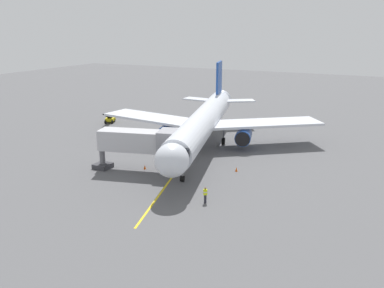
{
  "coord_description": "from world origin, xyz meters",
  "views": [
    {
      "loc": [
        -25.55,
        54.24,
        17.38
      ],
      "look_at": [
        -3.1,
        9.07,
        3.0
      ],
      "focal_mm": 38.56,
      "sensor_mm": 36.0,
      "label": 1
    }
  ],
  "objects_px": {
    "jet_bridge": "(144,142)",
    "ground_crew_marshaller": "(205,195)",
    "airplane": "(204,122)",
    "safety_cone_nose_left": "(236,169)",
    "belt_loader_near_nose": "(110,119)",
    "safety_cone_nose_right": "(145,167)"
  },
  "relations": [
    {
      "from": "ground_crew_marshaller",
      "to": "safety_cone_nose_right",
      "type": "bearing_deg",
      "value": -28.33
    },
    {
      "from": "airplane",
      "to": "safety_cone_nose_right",
      "type": "height_order",
      "value": "airplane"
    },
    {
      "from": "jet_bridge",
      "to": "ground_crew_marshaller",
      "type": "height_order",
      "value": "jet_bridge"
    },
    {
      "from": "jet_bridge",
      "to": "safety_cone_nose_right",
      "type": "relative_size",
      "value": 20.85
    },
    {
      "from": "safety_cone_nose_right",
      "to": "ground_crew_marshaller",
      "type": "bearing_deg",
      "value": 151.67
    },
    {
      "from": "belt_loader_near_nose",
      "to": "safety_cone_nose_right",
      "type": "relative_size",
      "value": 8.52
    },
    {
      "from": "belt_loader_near_nose",
      "to": "airplane",
      "type": "bearing_deg",
      "value": 161.48
    },
    {
      "from": "jet_bridge",
      "to": "ground_crew_marshaller",
      "type": "distance_m",
      "value": 12.39
    },
    {
      "from": "ground_crew_marshaller",
      "to": "safety_cone_nose_right",
      "type": "height_order",
      "value": "ground_crew_marshaller"
    },
    {
      "from": "safety_cone_nose_left",
      "to": "jet_bridge",
      "type": "bearing_deg",
      "value": 25.9
    },
    {
      "from": "airplane",
      "to": "safety_cone_nose_right",
      "type": "bearing_deg",
      "value": 76.58
    },
    {
      "from": "jet_bridge",
      "to": "belt_loader_near_nose",
      "type": "bearing_deg",
      "value": -44.11
    },
    {
      "from": "belt_loader_near_nose",
      "to": "safety_cone_nose_left",
      "type": "bearing_deg",
      "value": 154.11
    },
    {
      "from": "airplane",
      "to": "belt_loader_near_nose",
      "type": "bearing_deg",
      "value": -18.52
    },
    {
      "from": "belt_loader_near_nose",
      "to": "safety_cone_nose_right",
      "type": "height_order",
      "value": "belt_loader_near_nose"
    },
    {
      "from": "airplane",
      "to": "belt_loader_near_nose",
      "type": "height_order",
      "value": "airplane"
    },
    {
      "from": "jet_bridge",
      "to": "safety_cone_nose_left",
      "type": "bearing_deg",
      "value": -154.1
    },
    {
      "from": "airplane",
      "to": "safety_cone_nose_left",
      "type": "relative_size",
      "value": 72.34
    },
    {
      "from": "ground_crew_marshaller",
      "to": "safety_cone_nose_left",
      "type": "distance_m",
      "value": 10.44
    },
    {
      "from": "airplane",
      "to": "ground_crew_marshaller",
      "type": "bearing_deg",
      "value": 115.43
    },
    {
      "from": "ground_crew_marshaller",
      "to": "safety_cone_nose_left",
      "type": "height_order",
      "value": "ground_crew_marshaller"
    },
    {
      "from": "ground_crew_marshaller",
      "to": "safety_cone_nose_left",
      "type": "relative_size",
      "value": 3.11
    }
  ]
}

